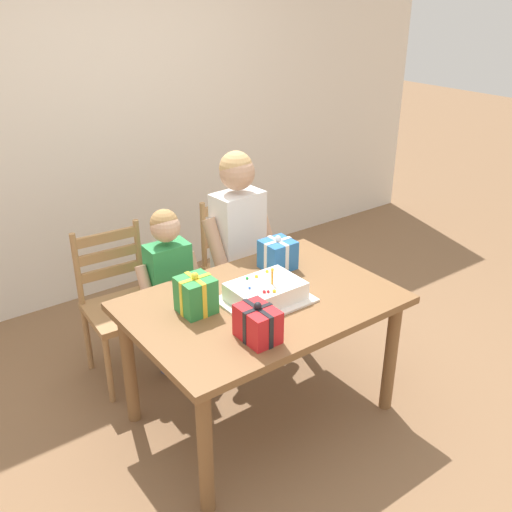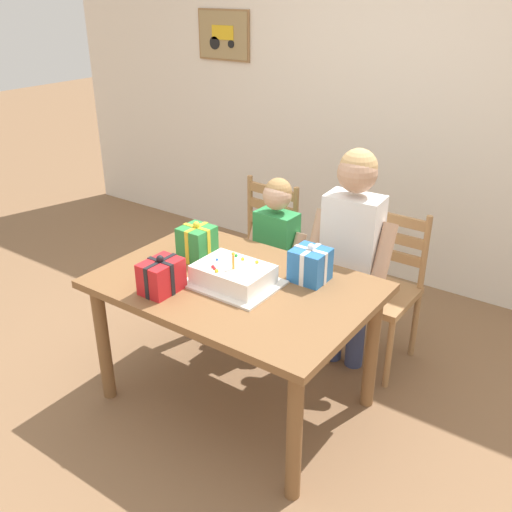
# 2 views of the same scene
# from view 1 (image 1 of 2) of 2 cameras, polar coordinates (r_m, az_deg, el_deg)

# --- Properties ---
(ground_plane) EXTENTS (20.00, 20.00, 0.00)m
(ground_plane) POSITION_cam_1_polar(r_m,az_deg,el_deg) (3.41, 0.54, -15.04)
(ground_plane) COLOR #846042
(back_wall) EXTENTS (6.40, 0.11, 2.60)m
(back_wall) POSITION_cam_1_polar(r_m,az_deg,el_deg) (4.38, -15.16, 12.56)
(back_wall) COLOR silver
(back_wall) RESTS_ON ground
(dining_table) EXTENTS (1.36, 0.92, 0.73)m
(dining_table) POSITION_cam_1_polar(r_m,az_deg,el_deg) (3.04, 0.59, -5.90)
(dining_table) COLOR brown
(dining_table) RESTS_ON ground
(birthday_cake) EXTENTS (0.44, 0.34, 0.19)m
(birthday_cake) POSITION_cam_1_polar(r_m,az_deg,el_deg) (2.95, 0.95, -3.60)
(birthday_cake) COLOR white
(birthday_cake) RESTS_ON dining_table
(gift_box_red_large) EXTENTS (0.17, 0.17, 0.22)m
(gift_box_red_large) POSITION_cam_1_polar(r_m,az_deg,el_deg) (2.86, -5.92, -3.82)
(gift_box_red_large) COLOR #2D8E42
(gift_box_red_large) RESTS_ON dining_table
(gift_box_beside_cake) EXTENTS (0.15, 0.20, 0.19)m
(gift_box_beside_cake) POSITION_cam_1_polar(r_m,az_deg,el_deg) (2.64, 0.17, -6.65)
(gift_box_beside_cake) COLOR red
(gift_box_beside_cake) RESTS_ON dining_table
(gift_box_corner_small) EXTENTS (0.18, 0.17, 0.20)m
(gift_box_corner_small) POSITION_cam_1_polar(r_m,az_deg,el_deg) (3.27, 2.14, 0.15)
(gift_box_corner_small) COLOR #286BB7
(gift_box_corner_small) RESTS_ON dining_table
(chair_left) EXTENTS (0.45, 0.45, 0.92)m
(chair_left) POSITION_cam_1_polar(r_m,az_deg,el_deg) (3.56, -13.05, -4.71)
(chair_left) COLOR #A87A4C
(chair_left) RESTS_ON ground
(chair_right) EXTENTS (0.42, 0.42, 0.92)m
(chair_right) POSITION_cam_1_polar(r_m,az_deg,el_deg) (3.92, -1.55, -1.02)
(chair_right) COLOR #A87A4C
(chair_right) RESTS_ON ground
(child_older) EXTENTS (0.49, 0.28, 1.31)m
(child_older) POSITION_cam_1_polar(r_m,az_deg,el_deg) (3.60, -1.75, 2.28)
(child_older) COLOR #38426B
(child_older) RESTS_ON ground
(child_younger) EXTENTS (0.39, 0.22, 1.06)m
(child_younger) POSITION_cam_1_polar(r_m,az_deg,el_deg) (3.43, -8.53, -2.06)
(child_younger) COLOR #38426B
(child_younger) RESTS_ON ground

